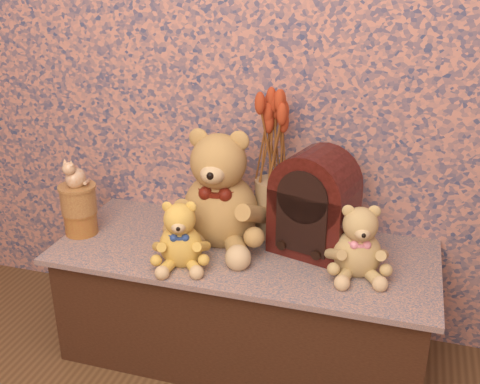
% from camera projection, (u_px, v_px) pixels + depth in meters
% --- Properties ---
extents(display_shelf, '(1.34, 0.56, 0.44)m').
position_uv_depth(display_shelf, '(244.00, 301.00, 2.10)').
color(display_shelf, '#385073').
rests_on(display_shelf, ground).
extents(teddy_large, '(0.40, 0.46, 0.45)m').
position_uv_depth(teddy_large, '(220.00, 182.00, 2.00)').
color(teddy_large, '#AB7842').
rests_on(teddy_large, display_shelf).
extents(teddy_medium, '(0.26, 0.28, 0.25)m').
position_uv_depth(teddy_medium, '(180.00, 230.00, 1.88)').
color(teddy_medium, gold).
rests_on(teddy_medium, display_shelf).
extents(teddy_small, '(0.26, 0.29, 0.26)m').
position_uv_depth(teddy_small, '(359.00, 236.00, 1.82)').
color(teddy_small, tan).
rests_on(teddy_small, display_shelf).
extents(cathedral_radio, '(0.31, 0.26, 0.37)m').
position_uv_depth(cathedral_radio, '(315.00, 202.00, 1.94)').
color(cathedral_radio, '#350D09').
rests_on(cathedral_radio, display_shelf).
extents(ceramic_vase, '(0.14, 0.14, 0.21)m').
position_uv_depth(ceramic_vase, '(272.00, 207.00, 2.09)').
color(ceramic_vase, tan).
rests_on(ceramic_vase, display_shelf).
extents(dried_stalks, '(0.25, 0.25, 0.44)m').
position_uv_depth(dried_stalks, '(274.00, 121.00, 1.96)').
color(dried_stalks, '#B33B1C').
rests_on(dried_stalks, ceramic_vase).
extents(biscuit_tin_lower, '(0.13, 0.13, 0.09)m').
position_uv_depth(biscuit_tin_lower, '(81.00, 222.00, 2.12)').
color(biscuit_tin_lower, gold).
rests_on(biscuit_tin_lower, display_shelf).
extents(biscuit_tin_upper, '(0.15, 0.15, 0.10)m').
position_uv_depth(biscuit_tin_upper, '(78.00, 199.00, 2.08)').
color(biscuit_tin_upper, tan).
rests_on(biscuit_tin_upper, biscuit_tin_lower).
extents(cat_figurine, '(0.10, 0.11, 0.11)m').
position_uv_depth(cat_figurine, '(75.00, 172.00, 2.04)').
color(cat_figurine, silver).
rests_on(cat_figurine, biscuit_tin_upper).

